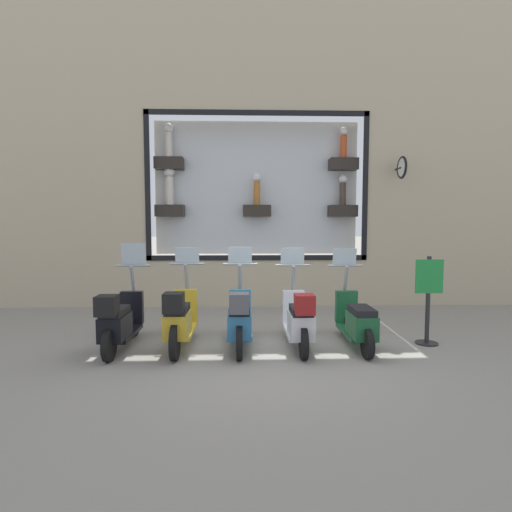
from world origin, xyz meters
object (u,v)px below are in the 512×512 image
at_px(scooter_teal_2, 240,319).
at_px(shop_sign_post, 428,298).
at_px(scooter_white_1, 299,320).
at_px(scooter_green_0, 357,322).
at_px(scooter_yellow_3, 180,320).
at_px(scooter_black_4, 119,321).

bearing_deg(scooter_teal_2, shop_sign_post, -86.71).
xyz_separation_m(scooter_teal_2, shop_sign_post, (0.18, -3.07, 0.29)).
distance_m(scooter_white_1, shop_sign_post, 2.17).
distance_m(scooter_green_0, scooter_yellow_3, 2.80).
xyz_separation_m(scooter_green_0, shop_sign_post, (0.12, -1.21, 0.35)).
bearing_deg(scooter_yellow_3, scooter_green_0, -88.95).
xyz_separation_m(scooter_green_0, scooter_white_1, (-0.06, 0.93, 0.05)).
height_order(scooter_teal_2, scooter_yellow_3, scooter_teal_2).
bearing_deg(scooter_black_4, scooter_teal_2, -89.85).
bearing_deg(scooter_white_1, scooter_green_0, -86.25).
bearing_deg(scooter_teal_2, scooter_green_0, -88.34).
relative_size(scooter_white_1, scooter_teal_2, 1.00).
distance_m(scooter_teal_2, scooter_black_4, 1.87).
bearing_deg(scooter_black_4, scooter_yellow_3, -89.54).
distance_m(scooter_white_1, scooter_teal_2, 0.93).
bearing_deg(scooter_green_0, scooter_white_1, 93.75).
bearing_deg(shop_sign_post, scooter_white_1, 94.91).
height_order(scooter_green_0, scooter_yellow_3, scooter_yellow_3).
relative_size(scooter_black_4, shop_sign_post, 1.24).
relative_size(scooter_white_1, shop_sign_post, 1.24).
height_order(scooter_yellow_3, scooter_black_4, scooter_black_4).
distance_m(scooter_green_0, shop_sign_post, 1.26).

